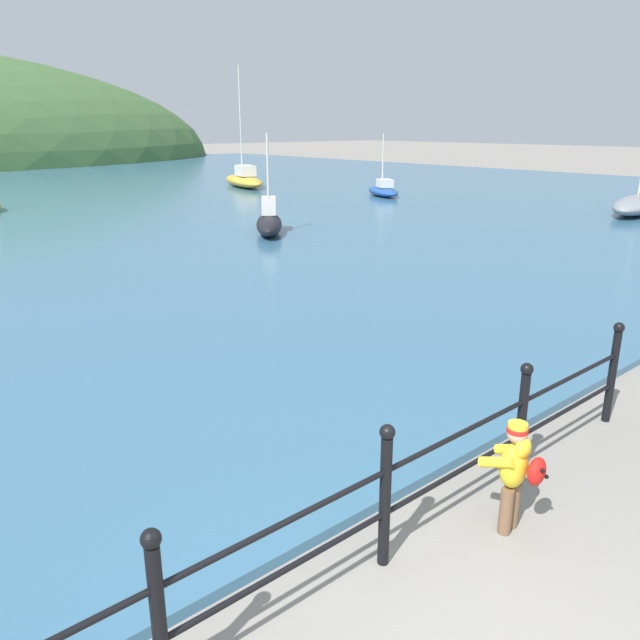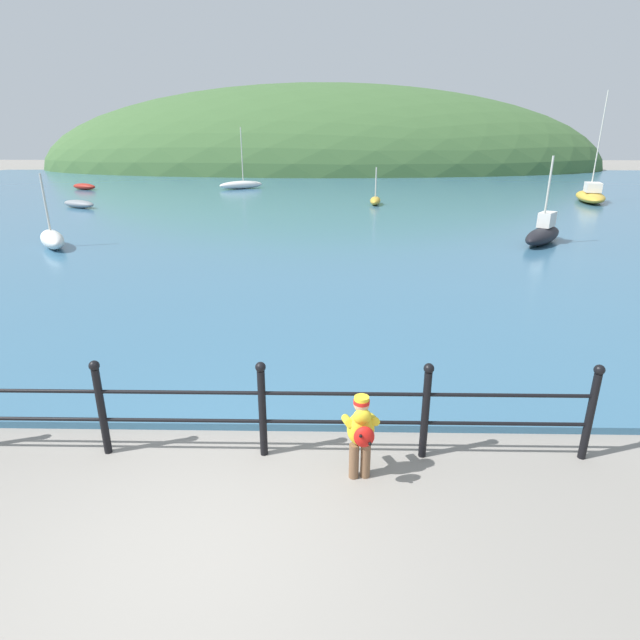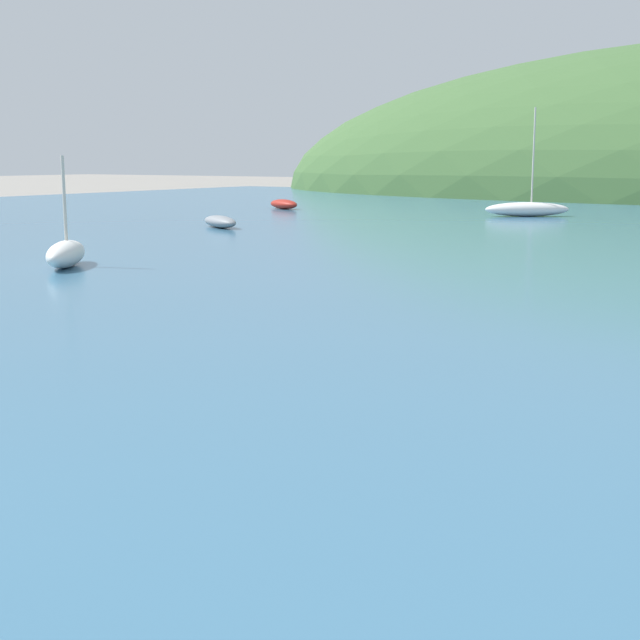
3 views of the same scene
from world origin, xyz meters
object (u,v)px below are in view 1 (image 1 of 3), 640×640
boat_nearest_quay (269,222)px  boat_mid_harbor (244,179)px  boat_far_left (383,190)px  child_in_coat (516,467)px  boat_red_dinghy (638,204)px

boat_nearest_quay → boat_mid_harbor: bearing=58.5°
boat_far_left → child_in_coat: bearing=-134.1°
boat_mid_harbor → boat_far_left: (2.36, -8.08, -0.12)m
boat_nearest_quay → boat_far_left: 11.55m
boat_nearest_quay → boat_red_dinghy: (13.21, -5.51, -0.01)m
boat_mid_harbor → boat_red_dinghy: boat_mid_harbor is taller
child_in_coat → boat_mid_harbor: bearing=59.8°
boat_nearest_quay → boat_red_dinghy: bearing=-22.6°
boat_red_dinghy → boat_nearest_quay: bearing=157.4°
boat_nearest_quay → boat_far_left: boat_nearest_quay is taller
boat_mid_harbor → boat_far_left: size_ratio=1.94×
child_in_coat → boat_far_left: size_ratio=0.32×
boat_mid_harbor → boat_red_dinghy: (5.17, -18.61, -0.03)m
child_in_coat → boat_red_dinghy: boat_red_dinghy is taller
child_in_coat → boat_red_dinghy: (20.42, 7.63, -0.15)m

